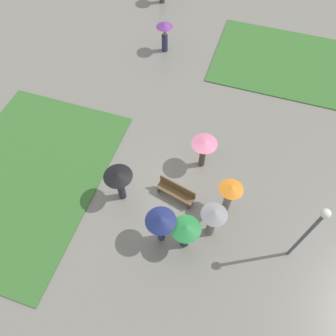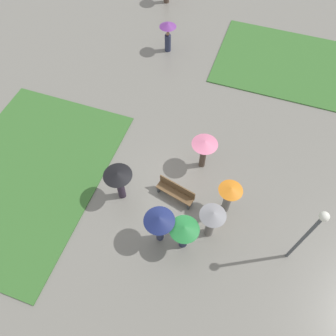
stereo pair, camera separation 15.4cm
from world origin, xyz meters
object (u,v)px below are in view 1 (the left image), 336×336
lamp_post (311,229)px  crowd_person_orange (230,194)px  crowd_person_navy (161,222)px  crowd_person_green (186,231)px  crowd_person_black (119,180)px  crowd_person_grey (213,218)px  park_bench (176,191)px  crowd_person_pink (204,146)px  lone_walker_mid_plaza (165,32)px

lamp_post → crowd_person_orange: bearing=156.7°
crowd_person_orange → crowd_person_navy: 3.08m
crowd_person_green → crowd_person_navy: bearing=64.5°
crowd_person_black → crowd_person_navy: bearing=-145.4°
lamp_post → crowd_person_grey: (-3.21, -0.09, -1.18)m
crowd_person_navy → crowd_person_grey: crowd_person_navy is taller
park_bench → crowd_person_pink: crowd_person_pink is taller
crowd_person_orange → crowd_person_black: size_ratio=0.96×
crowd_person_black → crowd_person_pink: bearing=-72.0°
crowd_person_green → crowd_person_grey: (0.85, 0.81, 0.07)m
crowd_person_orange → lone_walker_mid_plaza: lone_walker_mid_plaza is taller
lamp_post → crowd_person_grey: size_ratio=2.01×
crowd_person_green → crowd_person_black: 3.44m
crowd_person_black → crowd_person_grey: size_ratio=0.96×
crowd_person_green → crowd_person_navy: 0.99m
park_bench → crowd_person_grey: bearing=-19.1°
crowd_person_orange → crowd_person_navy: size_ratio=0.93×
crowd_person_green → lone_walker_mid_plaza: size_ratio=0.96×
crowd_person_navy → lamp_post: bearing=-99.9°
crowd_person_pink → crowd_person_black: bearing=-18.2°
crowd_person_black → park_bench: bearing=-97.6°
crowd_person_green → crowd_person_navy: (-0.96, -0.04, 0.23)m
lamp_post → crowd_person_pink: bearing=145.1°
crowd_person_pink → crowd_person_black: size_ratio=0.96×
lamp_post → crowd_person_orange: size_ratio=2.16×
crowd_person_navy → crowd_person_pink: bearing=-29.2°
lamp_post → crowd_person_pink: size_ratio=2.16×
park_bench → lone_walker_mid_plaza: 10.07m
lamp_post → crowd_person_orange: 3.35m
crowd_person_grey → park_bench: bearing=-156.2°
lamp_post → lone_walker_mid_plaza: 13.61m
park_bench → lone_walker_mid_plaza: size_ratio=0.97×
crowd_person_green → lamp_post: bearing=-105.4°
crowd_person_orange → crowd_person_black: crowd_person_black is taller
crowd_person_grey → crowd_person_pink: bearing=167.1°
crowd_person_pink → crowd_person_grey: crowd_person_grey is taller
crowd_person_orange → crowd_person_navy: crowd_person_navy is taller
crowd_person_navy → park_bench: bearing=-20.4°
lamp_post → crowd_person_navy: size_ratio=2.00×
park_bench → crowd_person_green: 2.35m
crowd_person_orange → crowd_person_navy: bearing=73.6°
crowd_person_pink → lone_walker_mid_plaza: (-4.25, 7.36, -0.15)m
lamp_post → crowd_person_black: size_ratio=2.08×
crowd_person_black → crowd_person_grey: bearing=-121.7°
lamp_post → crowd_person_green: size_ratio=2.24×
crowd_person_navy → lone_walker_mid_plaza: bearing=-2.7°
crowd_person_pink → lamp_post: bearing=83.4°
crowd_person_black → lamp_post: bearing=-118.3°
crowd_person_orange → crowd_person_grey: bearing=102.9°
crowd_person_navy → crowd_person_grey: bearing=-85.4°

